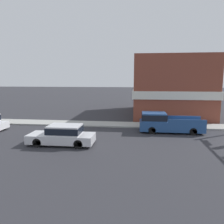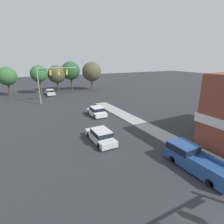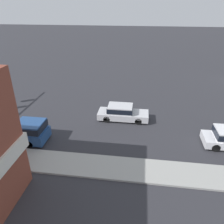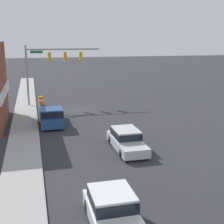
% 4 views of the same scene
% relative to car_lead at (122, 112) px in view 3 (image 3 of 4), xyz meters
% --- Properties ---
extents(car_lead, '(1.84, 4.90, 1.49)m').
position_rel_car_lead_xyz_m(car_lead, '(0.00, 0.00, 0.00)').
color(car_lead, black).
rests_on(car_lead, ground).
extents(pickup_truck_parked, '(2.01, 5.71, 1.79)m').
position_rel_car_lead_xyz_m(pickup_truck_parked, '(4.85, -8.06, 0.11)').
color(pickup_truck_parked, black).
rests_on(pickup_truck_parked, ground).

